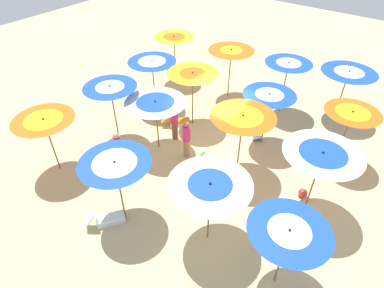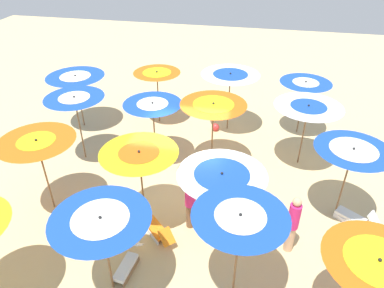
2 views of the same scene
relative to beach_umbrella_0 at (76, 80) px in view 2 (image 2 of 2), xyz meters
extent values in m
cube|color=#D1B57F|center=(5.12, -3.30, -2.07)|extent=(41.15, 41.15, 0.04)
cylinder|color=brown|center=(0.00, 0.00, -1.03)|extent=(0.05, 0.05, 2.04)
cone|color=#1947B2|center=(0.00, 0.00, -0.01)|extent=(2.29, 2.29, 0.35)
cone|color=white|center=(0.00, 0.00, 0.08)|extent=(1.20, 1.20, 0.18)
sphere|color=black|center=(0.00, 0.00, 0.20)|extent=(0.07, 0.07, 0.07)
cylinder|color=brown|center=(1.15, -2.21, -0.93)|extent=(0.05, 0.05, 2.24)
cone|color=#1947B2|center=(1.15, -2.21, 0.19)|extent=(2.01, 2.01, 0.38)
cone|color=white|center=(1.15, -2.21, 0.28)|extent=(1.04, 1.04, 0.20)
sphere|color=black|center=(1.15, -2.21, 0.41)|extent=(0.07, 0.07, 0.07)
cylinder|color=brown|center=(1.41, -4.88, -0.95)|extent=(0.05, 0.05, 2.20)
cone|color=orange|center=(1.41, -4.88, 0.15)|extent=(2.13, 2.13, 0.39)
cone|color=yellow|center=(1.41, -4.88, 0.26)|extent=(1.03, 1.03, 0.19)
sphere|color=black|center=(1.41, -4.88, 0.38)|extent=(0.07, 0.07, 0.07)
cylinder|color=brown|center=(3.05, 1.02, -1.03)|extent=(0.05, 0.05, 2.04)
cone|color=orange|center=(3.05, 1.02, -0.01)|extent=(1.91, 1.91, 0.37)
cone|color=yellow|center=(3.05, 1.02, 0.07)|extent=(1.15, 1.15, 0.23)
sphere|color=black|center=(3.05, 1.02, 0.21)|extent=(0.07, 0.07, 0.07)
cylinder|color=brown|center=(3.73, -1.78, -1.00)|extent=(0.05, 0.05, 2.09)
cone|color=#1947B2|center=(3.73, -1.78, 0.04)|extent=(2.00, 2.00, 0.32)
cone|color=white|center=(3.73, -1.78, 0.13)|extent=(1.06, 1.06, 0.17)
sphere|color=black|center=(3.73, -1.78, 0.23)|extent=(0.07, 0.07, 0.07)
cylinder|color=brown|center=(4.34, -4.88, -0.94)|extent=(0.05, 0.05, 2.21)
cone|color=yellow|center=(4.34, -4.88, 0.17)|extent=(2.06, 2.06, 0.42)
cone|color=orange|center=(4.34, -4.88, 0.27)|extent=(1.07, 1.07, 0.22)
sphere|color=black|center=(4.34, -4.88, 0.41)|extent=(0.07, 0.07, 0.07)
cylinder|color=brown|center=(4.27, -7.15, -1.00)|extent=(0.05, 0.05, 2.10)
cone|color=#1947B2|center=(4.27, -7.15, 0.05)|extent=(2.14, 2.14, 0.35)
cone|color=white|center=(4.27, -7.15, 0.13)|extent=(1.21, 1.21, 0.20)
sphere|color=black|center=(4.27, -7.15, 0.26)|extent=(0.07, 0.07, 0.07)
cylinder|color=brown|center=(6.02, 1.00, -0.93)|extent=(0.05, 0.05, 2.23)
cone|color=white|center=(6.02, 1.00, 0.18)|extent=(2.28, 2.28, 0.34)
cone|color=#1947B2|center=(6.02, 1.00, 0.26)|extent=(1.36, 1.36, 0.20)
sphere|color=black|center=(6.02, 1.00, 0.38)|extent=(0.07, 0.07, 0.07)
cylinder|color=brown|center=(5.78, -1.74, -0.94)|extent=(0.05, 0.05, 2.22)
cone|color=orange|center=(5.78, -1.74, 0.17)|extent=(2.19, 2.19, 0.41)
cone|color=yellow|center=(5.78, -1.74, 0.25)|extent=(1.34, 1.34, 0.25)
sphere|color=black|center=(5.78, -1.74, 0.40)|extent=(0.07, 0.07, 0.07)
cylinder|color=brown|center=(6.51, -4.96, -1.07)|extent=(0.05, 0.05, 1.95)
cone|color=white|center=(6.51, -4.96, -0.10)|extent=(2.28, 2.28, 0.33)
cone|color=#1947B2|center=(6.51, -4.96, -0.03)|extent=(1.41, 1.41, 0.21)
sphere|color=black|center=(6.51, -4.96, 0.10)|extent=(0.07, 0.07, 0.07)
cylinder|color=brown|center=(7.10, -6.66, -0.92)|extent=(0.05, 0.05, 2.26)
cone|color=#1947B2|center=(7.10, -6.66, 0.21)|extent=(2.02, 2.02, 0.36)
cone|color=white|center=(7.10, -6.66, 0.30)|extent=(1.06, 1.06, 0.19)
sphere|color=black|center=(7.10, -6.66, 0.42)|extent=(0.07, 0.07, 0.07)
cylinder|color=brown|center=(8.88, 1.29, -1.06)|extent=(0.05, 0.05, 1.98)
cone|color=#1947B2|center=(8.88, 1.29, -0.07)|extent=(1.97, 1.97, 0.42)
cone|color=white|center=(8.88, 1.29, 0.04)|extent=(1.00, 1.00, 0.21)
sphere|color=black|center=(8.88, 1.29, 0.17)|extent=(0.07, 0.07, 0.07)
cylinder|color=brown|center=(8.83, -0.94, -1.01)|extent=(0.05, 0.05, 2.07)
cone|color=white|center=(8.83, -0.94, 0.03)|extent=(2.26, 2.26, 0.38)
cone|color=#1947B2|center=(8.83, -0.94, 0.12)|extent=(1.19, 1.19, 0.20)
sphere|color=black|center=(8.83, -0.94, 0.25)|extent=(0.07, 0.07, 0.07)
cylinder|color=brown|center=(9.80, -3.47, -0.98)|extent=(0.05, 0.05, 2.14)
cone|color=#1947B2|center=(9.80, -3.47, 0.09)|extent=(2.05, 2.05, 0.39)
cone|color=white|center=(9.80, -3.47, 0.18)|extent=(1.25, 1.25, 0.24)
sphere|color=black|center=(9.80, -3.47, 0.32)|extent=(0.07, 0.07, 0.07)
cone|color=orange|center=(9.69, -7.07, -0.01)|extent=(2.08, 2.08, 0.37)
cone|color=yellow|center=(9.69, -7.07, 0.06)|extent=(1.28, 1.28, 0.23)
sphere|color=black|center=(9.69, -7.07, 0.20)|extent=(0.07, 0.07, 0.07)
cube|color=silver|center=(4.65, -5.39, -1.98)|extent=(0.67, 0.65, 0.14)
cube|color=silver|center=(4.89, -5.14, -1.98)|extent=(0.67, 0.65, 0.14)
cube|color=orange|center=(4.77, -5.26, -1.86)|extent=(0.88, 0.87, 0.10)
cube|color=orange|center=(5.22, -5.70, -1.66)|extent=(0.52, 0.52, 0.34)
cube|color=silver|center=(10.11, -3.82, -1.98)|extent=(0.74, 0.53, 0.14)
cube|color=silver|center=(10.31, -3.53, -1.98)|extent=(0.74, 0.53, 0.14)
cube|color=white|center=(10.21, -3.68, -1.86)|extent=(0.92, 0.79, 0.10)
cube|color=white|center=(10.70, -4.02, -1.61)|extent=(0.50, 0.50, 0.42)
cube|color=olive|center=(6.08, -2.49, -1.98)|extent=(0.31, 0.82, 0.14)
cube|color=olive|center=(6.35, -2.40, -1.98)|extent=(0.31, 0.82, 0.14)
cube|color=green|center=(6.22, -2.44, -1.86)|extent=(0.54, 0.90, 0.10)
cube|color=green|center=(6.40, -2.98, -1.62)|extent=(0.37, 0.39, 0.41)
cube|color=silver|center=(3.43, -2.14, -1.98)|extent=(0.54, 0.66, 0.14)
cube|color=silver|center=(3.70, -2.37, -1.98)|extent=(0.54, 0.66, 0.14)
cube|color=white|center=(3.57, -2.25, -1.86)|extent=(0.79, 0.86, 0.10)
cube|color=white|center=(3.19, -2.72, -1.63)|extent=(0.53, 0.54, 0.38)
cube|color=olive|center=(4.57, -6.70, -1.98)|extent=(0.13, 0.86, 0.14)
cube|color=olive|center=(4.28, -6.67, -1.98)|extent=(0.13, 0.86, 0.14)
cube|color=white|center=(4.42, -6.69, -1.86)|extent=(0.38, 0.89, 0.10)
cube|color=white|center=(4.49, -6.10, -1.65)|extent=(0.33, 0.38, 0.35)
cylinder|color=#D8A87F|center=(8.39, -5.10, -1.63)|extent=(0.24, 0.24, 0.83)
cylinder|color=#D82672|center=(8.39, -5.10, -0.85)|extent=(0.30, 0.30, 0.73)
sphere|color=#D8A87F|center=(8.39, -5.10, -0.37)|extent=(0.23, 0.23, 0.23)
cylinder|color=#A3704C|center=(6.24, -3.74, -1.67)|extent=(0.24, 0.24, 0.75)
cylinder|color=#D82672|center=(6.24, -3.74, -0.97)|extent=(0.30, 0.30, 0.65)
sphere|color=#A3704C|center=(6.24, -3.74, -0.55)|extent=(0.20, 0.20, 0.20)
cylinder|color=brown|center=(5.67, -4.80, -1.65)|extent=(0.24, 0.24, 0.80)
cylinder|color=#D82672|center=(5.67, -4.80, -0.90)|extent=(0.30, 0.30, 0.70)
sphere|color=brown|center=(5.67, -4.80, -0.45)|extent=(0.22, 0.22, 0.22)
sphere|color=red|center=(5.55, 0.71, -1.89)|extent=(0.31, 0.31, 0.31)
camera|label=1|loc=(13.80, 2.23, 6.32)|focal=30.36mm
camera|label=2|loc=(7.22, -11.97, 5.47)|focal=33.17mm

